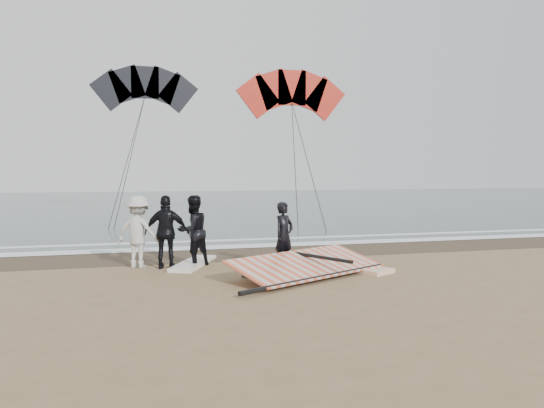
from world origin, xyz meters
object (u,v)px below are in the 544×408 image
(board_cream, at_px, (194,263))
(sail_rig, at_px, (303,267))
(man_main, at_px, (284,235))
(board_white, at_px, (343,266))

(board_cream, relative_size, sail_rig, 0.54)
(man_main, xyz_separation_m, board_white, (1.50, -0.37, -0.81))
(board_white, relative_size, sail_rig, 0.63)
(sail_rig, bearing_deg, man_main, 99.44)
(man_main, xyz_separation_m, sail_rig, (0.18, -1.06, -0.66))
(board_white, distance_m, board_cream, 3.98)
(sail_rig, bearing_deg, board_white, 27.44)
(sail_rig, bearing_deg, board_cream, 138.78)
(board_white, bearing_deg, sail_rig, 178.96)
(man_main, distance_m, sail_rig, 1.26)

